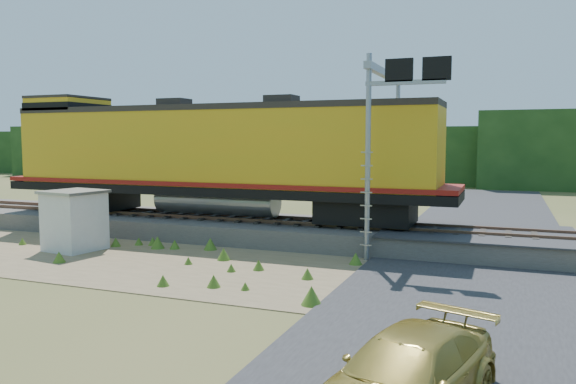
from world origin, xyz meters
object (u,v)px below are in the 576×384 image
at_px(locomotive, 210,155).
at_px(car, 406,376).
at_px(shed, 75,220).
at_px(signal_gantry, 391,110).

distance_m(locomotive, car, 17.93).
xyz_separation_m(shed, car, (14.31, -8.57, -0.56)).
bearing_deg(locomotive, car, -50.86).
distance_m(locomotive, signal_gantry, 8.52).
height_order(shed, car, shed).
relative_size(shed, car, 0.54).
distance_m(shed, signal_gantry, 13.02).
distance_m(locomotive, shed, 6.51).
bearing_deg(shed, signal_gantry, 29.99).
xyz_separation_m(locomotive, signal_gantry, (8.30, -0.67, 1.81)).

